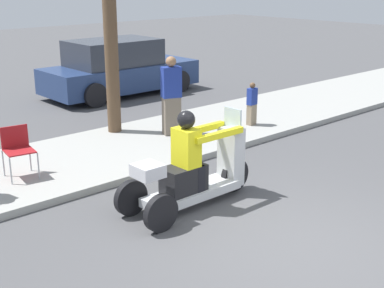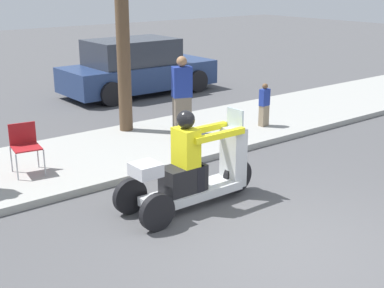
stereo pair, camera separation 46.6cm
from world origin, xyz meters
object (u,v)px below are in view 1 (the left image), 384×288
Objects in this scene: spectator_with_child at (171,97)px; tree_trunk at (112,62)px; folding_chair_set_back at (17,146)px; motorcycle_trike at (193,172)px; spectator_far_back at (252,105)px; parked_car_lot_far at (118,69)px.

tree_trunk is (-0.76, 0.97, 0.68)m from spectator_with_child.
folding_chair_set_back is 3.04m from tree_trunk.
spectator_far_back is (3.67, 2.18, 0.05)m from motorcycle_trike.
parked_car_lot_far is 4.31m from tree_trunk.
parked_car_lot_far is at bearing 90.85° from spectator_far_back.
spectator_far_back is at bearing -31.90° from tree_trunk.
spectator_with_child is at bearing -52.04° from tree_trunk.
tree_trunk is at bearing 23.83° from folding_chair_set_back.
motorcycle_trike is 0.52× the size of parked_car_lot_far.
folding_chair_set_back is at bearing -156.17° from tree_trunk.
motorcycle_trike is at bearing -116.55° from parked_car_lot_far.
parked_car_lot_far is (5.10, 4.61, 0.11)m from folding_chair_set_back.
spectator_with_child is 3.42m from folding_chair_set_back.
tree_trunk is at bearing 148.10° from spectator_far_back.
parked_car_lot_far reaches higher than folding_chair_set_back.
spectator_with_child is (1.90, 2.78, 0.37)m from motorcycle_trike.
folding_chair_set_back is at bearing 175.47° from spectator_far_back.
parked_car_lot_far is at bearing 63.45° from motorcycle_trike.
folding_chair_set_back is at bearing 120.18° from motorcycle_trike.
spectator_with_child reaches higher than parked_car_lot_far.
tree_trunk is (-2.53, 1.58, 1.01)m from spectator_far_back.
spectator_far_back is at bearing -18.82° from spectator_with_child.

